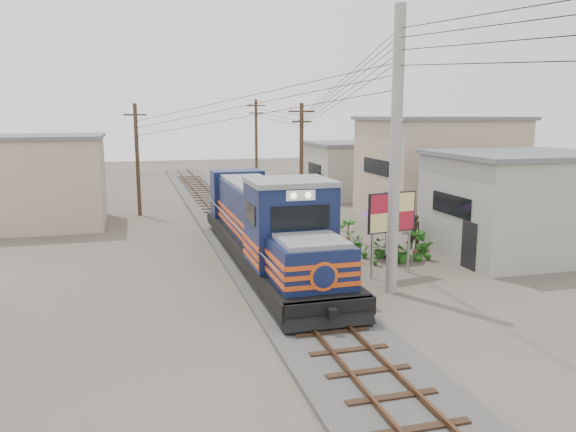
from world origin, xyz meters
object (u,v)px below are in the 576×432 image
object	(u,v)px
billboard	(392,215)
market_umbrella	(386,208)
locomotive	(266,226)
vendor	(414,231)

from	to	relation	value
billboard	market_umbrella	distance (m)	2.94
locomotive	vendor	world-z (taller)	locomotive
locomotive	market_umbrella	world-z (taller)	locomotive
billboard	vendor	size ratio (longest dim) A/B	2.03
locomotive	market_umbrella	bearing A→B (deg)	-0.87
locomotive	billboard	size ratio (longest dim) A/B	4.76
vendor	billboard	bearing A→B (deg)	52.71
market_umbrella	vendor	xyz separation A→B (m)	(2.06, 1.15, -1.40)
billboard	vendor	world-z (taller)	billboard
market_umbrella	vendor	world-z (taller)	market_umbrella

